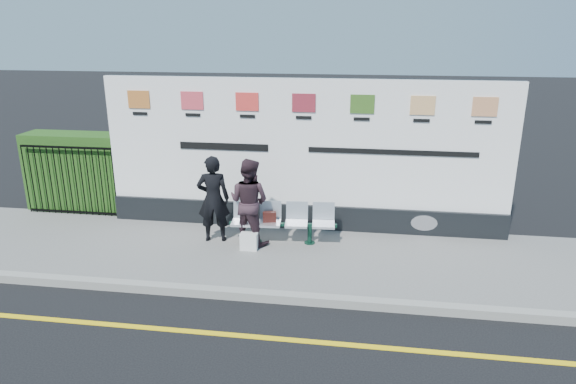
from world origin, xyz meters
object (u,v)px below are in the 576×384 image
(woman_left, at_px, (213,199))
(woman_right, at_px, (249,202))
(bench, at_px, (283,232))
(billboard, at_px, (304,165))

(woman_left, bearing_deg, woman_right, 168.53)
(bench, relative_size, woman_right, 1.18)
(billboard, xyz_separation_m, woman_left, (-1.60, -0.94, -0.46))
(billboard, bearing_deg, woman_left, -149.58)
(billboard, xyz_separation_m, woman_right, (-0.91, -0.95, -0.48))
(woman_left, xyz_separation_m, woman_right, (0.69, -0.01, -0.01))
(billboard, height_order, woman_left, billboard)
(woman_right, bearing_deg, bench, -154.73)
(woman_left, height_order, woman_right, woman_left)
(woman_left, relative_size, woman_right, 1.02)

